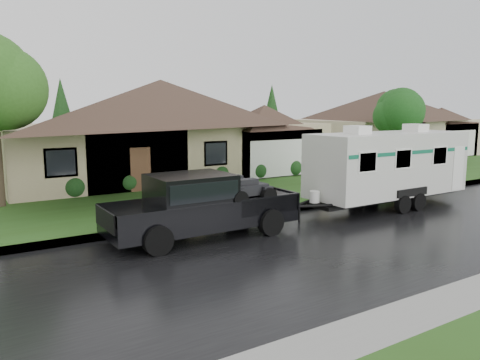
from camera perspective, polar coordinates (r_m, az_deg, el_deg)
name	(u,v)px	position (r m, az deg, el deg)	size (l,w,h in m)	color
ground	(273,232)	(15.79, 4.04, -6.34)	(140.00, 140.00, 0.00)	#2B5119
road	(313,247)	(14.29, 8.84, -8.04)	(140.00, 8.00, 0.01)	black
curb	(237,217)	(17.57, -0.33, -4.50)	(140.00, 0.50, 0.15)	gray
lawn	(125,175)	(29.00, -13.81, 0.55)	(140.00, 26.00, 0.15)	#2B5119
house_main	(167,116)	(28.46, -8.90, 7.66)	(19.44, 10.80, 6.90)	tan
house_neighbor	(387,117)	(41.10, 17.47, 7.32)	(15.12, 9.72, 6.45)	#C0AA8E
tree_right_green	(398,114)	(31.42, 18.66, 7.67)	(3.13, 3.13, 5.17)	#382B1E
shrub_row	(198,175)	(24.47, -5.12, 0.64)	(13.60, 1.00, 1.00)	#143814
pickup_truck	(199,204)	(14.93, -4.99, -2.88)	(6.20, 2.35, 2.07)	black
travel_trailer	(388,164)	(20.37, 17.58, 1.91)	(7.64, 2.68, 3.43)	silver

